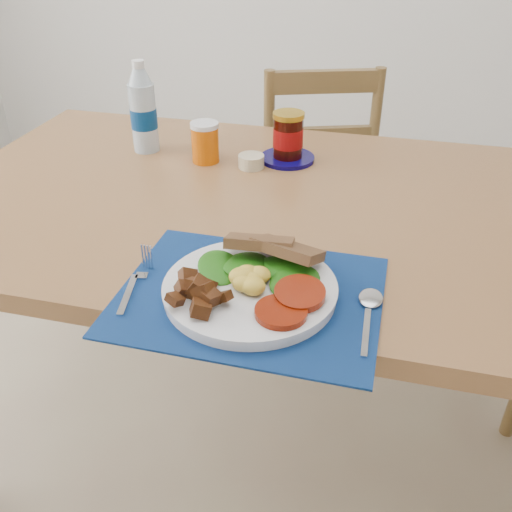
{
  "coord_description": "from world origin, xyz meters",
  "views": [
    {
      "loc": [
        0.29,
        -0.89,
        1.31
      ],
      "look_at": [
        0.1,
        -0.12,
        0.8
      ],
      "focal_mm": 40.0,
      "sensor_mm": 36.0,
      "label": 1
    }
  ],
  "objects_px": {
    "jam_on_saucer": "(288,140)",
    "breakfast_plate": "(246,285)",
    "chair_far": "(314,160)",
    "water_bottle": "(143,112)",
    "juice_glass": "(205,143)"
  },
  "relations": [
    {
      "from": "breakfast_plate",
      "to": "chair_far",
      "type": "bearing_deg",
      "value": 95.96
    },
    {
      "from": "chair_far",
      "to": "jam_on_saucer",
      "type": "distance_m",
      "value": 0.57
    },
    {
      "from": "water_bottle",
      "to": "jam_on_saucer",
      "type": "xyz_separation_m",
      "value": [
        0.37,
        0.02,
        -0.05
      ]
    },
    {
      "from": "chair_far",
      "to": "water_bottle",
      "type": "relative_size",
      "value": 4.67
    },
    {
      "from": "breakfast_plate",
      "to": "jam_on_saucer",
      "type": "bearing_deg",
      "value": 97.97
    },
    {
      "from": "juice_glass",
      "to": "water_bottle",
      "type": "bearing_deg",
      "value": 169.03
    },
    {
      "from": "chair_far",
      "to": "breakfast_plate",
      "type": "distance_m",
      "value": 1.11
    },
    {
      "from": "chair_far",
      "to": "breakfast_plate",
      "type": "relative_size",
      "value": 3.77
    },
    {
      "from": "chair_far",
      "to": "juice_glass",
      "type": "height_order",
      "value": "chair_far"
    },
    {
      "from": "water_bottle",
      "to": "juice_glass",
      "type": "xyz_separation_m",
      "value": [
        0.17,
        -0.03,
        -0.05
      ]
    },
    {
      "from": "juice_glass",
      "to": "jam_on_saucer",
      "type": "distance_m",
      "value": 0.2
    },
    {
      "from": "jam_on_saucer",
      "to": "breakfast_plate",
      "type": "bearing_deg",
      "value": -85.13
    },
    {
      "from": "breakfast_plate",
      "to": "jam_on_saucer",
      "type": "distance_m",
      "value": 0.58
    },
    {
      "from": "chair_far",
      "to": "jam_on_saucer",
      "type": "height_order",
      "value": "chair_far"
    },
    {
      "from": "water_bottle",
      "to": "jam_on_saucer",
      "type": "distance_m",
      "value": 0.37
    }
  ]
}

